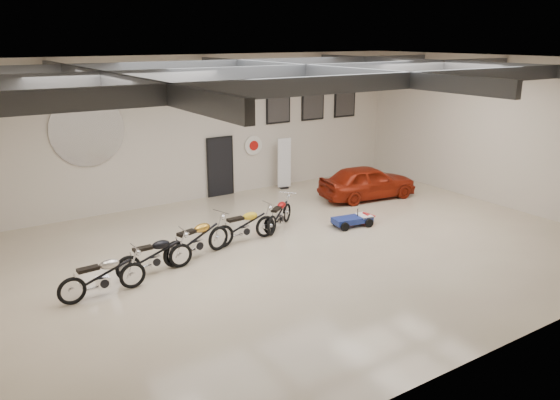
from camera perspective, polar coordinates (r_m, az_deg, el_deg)
floor at (r=14.97m, az=2.51°, el=-5.15°), size 16.00×12.00×0.01m
ceiling at (r=13.90m, az=2.78°, el=14.35°), size 16.00×12.00×0.01m
back_wall at (r=19.33m, az=-7.82°, el=7.44°), size 16.00×0.02×5.00m
right_wall at (r=19.89m, az=21.90°, el=6.65°), size 0.02×12.00×5.00m
ceiling_beams at (r=13.91m, az=2.76°, el=13.32°), size 15.80×11.80×0.32m
door at (r=19.79m, az=-6.28°, el=3.42°), size 0.92×0.08×2.10m
logo_plaque at (r=17.93m, az=-19.48°, el=6.89°), size 2.30×0.06×1.16m
poster_left at (r=20.65m, az=-0.19°, el=9.86°), size 1.05×0.08×1.35m
poster_mid at (r=21.55m, az=3.45°, el=10.12°), size 1.05×0.08×1.35m
poster_right at (r=22.53m, az=6.79°, el=10.32°), size 1.05×0.08×1.35m
oil_sign at (r=20.30m, az=-2.80°, el=5.72°), size 0.72×0.10×0.72m
banner_stand at (r=20.63m, az=0.44°, el=3.81°), size 0.55×0.30×1.92m
motorcycle_silver at (r=12.81m, az=-18.07°, el=-7.47°), size 1.97×0.70×1.01m
motorcycle_black at (r=13.64m, az=-12.96°, el=-5.56°), size 1.94×0.66×1.00m
motorcycle_gold at (r=14.35m, az=-8.69°, el=-3.98°), size 2.20×1.18×1.09m
motorcycle_yellow at (r=15.31m, az=-3.71°, el=-2.60°), size 2.00×0.69×1.03m
motorcycle_red at (r=16.39m, az=-0.05°, el=-1.39°), size 1.80×1.54×0.95m
go_kart at (r=16.84m, az=7.93°, el=-1.78°), size 1.60×0.90×0.55m
vintage_car at (r=19.68m, az=9.13°, el=1.89°), size 1.90×3.70×1.21m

